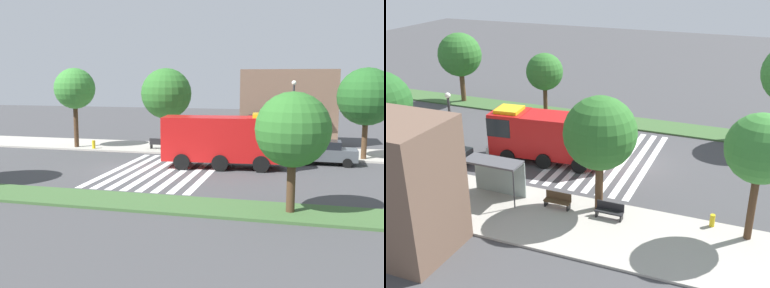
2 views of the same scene
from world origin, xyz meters
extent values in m
plane|color=#424244|center=(0.00, 0.00, 0.00)|extent=(120.00, 120.00, 0.00)
cube|color=#ADA89E|center=(0.00, 9.37, 0.07)|extent=(60.00, 5.99, 0.14)
cube|color=#3D6033|center=(0.00, -7.87, 0.07)|extent=(60.00, 3.00, 0.14)
cube|color=silver|center=(-1.13, 0.00, 0.01)|extent=(0.45, 11.47, 0.01)
cube|color=silver|center=(-0.23, 0.00, 0.01)|extent=(0.45, 11.47, 0.01)
cube|color=silver|center=(0.67, 0.00, 0.01)|extent=(0.45, 11.47, 0.01)
cube|color=silver|center=(1.57, 0.00, 0.01)|extent=(0.45, 11.47, 0.01)
cube|color=silver|center=(2.47, 0.00, 0.01)|extent=(0.45, 11.47, 0.01)
cube|color=silver|center=(3.37, 0.00, 0.01)|extent=(0.45, 11.47, 0.01)
cube|color=silver|center=(4.27, 0.00, 0.01)|extent=(0.45, 11.47, 0.01)
cube|color=silver|center=(5.17, 0.00, 0.01)|extent=(0.45, 11.47, 0.01)
cube|color=#B71414|center=(8.54, 2.38, 2.04)|extent=(2.69, 2.72, 2.99)
cube|color=#B71414|center=(4.47, 1.97, 2.03)|extent=(5.94, 3.04, 2.96)
cube|color=black|center=(8.90, 2.41, 2.64)|extent=(2.01, 2.67, 1.31)
cube|color=silver|center=(9.86, 2.51, 0.80)|extent=(0.48, 2.50, 0.50)
cube|color=yellow|center=(8.54, 2.38, 3.66)|extent=(1.88, 1.90, 0.24)
cylinder|color=black|center=(8.17, 3.59, 0.55)|extent=(1.12, 0.41, 1.10)
cylinder|color=black|center=(8.41, 1.12, 0.55)|extent=(1.12, 0.41, 1.10)
cylinder|color=black|center=(2.92, 3.07, 0.55)|extent=(1.12, 0.41, 1.10)
cylinder|color=black|center=(3.16, 0.60, 0.55)|extent=(1.12, 0.41, 1.10)
cylinder|color=black|center=(5.48, 3.32, 0.55)|extent=(1.12, 0.41, 1.10)
cylinder|color=black|center=(5.73, 0.85, 0.55)|extent=(1.12, 0.41, 1.10)
cube|color=#474C51|center=(12.66, 5.17, 0.73)|extent=(4.23, 1.94, 0.83)
cube|color=black|center=(12.45, 5.17, 1.42)|extent=(2.38, 1.69, 0.55)
cylinder|color=black|center=(14.07, 6.09, 0.32)|extent=(0.64, 0.23, 0.64)
cylinder|color=black|center=(14.04, 4.21, 0.32)|extent=(0.64, 0.23, 0.64)
cylinder|color=black|center=(11.29, 6.13, 0.32)|extent=(0.64, 0.23, 0.64)
cylinder|color=black|center=(11.26, 4.25, 0.32)|extent=(0.64, 0.23, 0.64)
cube|color=#4C4C51|center=(6.27, 8.47, 2.54)|extent=(3.50, 1.40, 0.12)
cube|color=#8C9E99|center=(6.27, 7.81, 1.34)|extent=(3.50, 0.08, 2.40)
cylinder|color=#333338|center=(4.57, 9.12, 1.34)|extent=(0.08, 0.08, 2.40)
cylinder|color=#333338|center=(7.97, 9.12, 1.34)|extent=(0.08, 0.08, 2.40)
cube|color=#4C3823|center=(2.27, 8.17, 0.55)|extent=(1.60, 0.50, 0.08)
cube|color=#4C3823|center=(2.27, 7.95, 0.82)|extent=(1.60, 0.06, 0.45)
cube|color=black|center=(1.55, 8.17, 0.33)|extent=(0.08, 0.45, 0.37)
cube|color=black|center=(2.99, 8.17, 0.33)|extent=(0.08, 0.45, 0.37)
cube|color=black|center=(-0.92, 8.17, 0.55)|extent=(1.60, 0.50, 0.08)
cube|color=black|center=(-0.92, 7.95, 0.82)|extent=(1.60, 0.06, 0.45)
cube|color=black|center=(-1.64, 8.17, 0.33)|extent=(0.08, 0.45, 0.37)
cube|color=black|center=(-0.20, 8.17, 0.33)|extent=(0.08, 0.45, 0.37)
cylinder|color=#2D2D30|center=(10.18, 6.97, 2.86)|extent=(0.16, 0.16, 5.45)
sphere|color=white|center=(10.18, 6.97, 5.77)|extent=(0.36, 0.36, 0.36)
cube|color=brown|center=(9.56, 14.49, 3.44)|extent=(8.52, 4.26, 6.88)
cube|color=black|center=(9.56, 11.96, 2.80)|extent=(6.82, 0.80, 0.16)
cylinder|color=#47301E|center=(-8.27, 7.37, 2.07)|extent=(0.39, 0.39, 3.86)
sphere|color=#387F33|center=(-8.27, 7.37, 5.22)|extent=(3.51, 3.51, 3.51)
cylinder|color=#47301E|center=(-0.02, 7.37, 1.78)|extent=(0.46, 0.46, 3.27)
sphere|color=#2D6B28|center=(-0.02, 7.37, 4.86)|extent=(4.13, 4.13, 4.13)
cylinder|color=#513823|center=(15.41, 7.37, 1.71)|extent=(0.40, 0.40, 3.14)
sphere|color=#235B23|center=(15.41, 7.37, 4.78)|extent=(4.27, 4.27, 4.27)
cylinder|color=#47301E|center=(10.67, -7.87, 1.43)|extent=(0.39, 0.39, 2.58)
sphere|color=#2D6B28|center=(10.67, -7.87, 3.90)|extent=(3.38, 3.38, 3.38)
cylinder|color=gold|center=(-6.40, 6.87, 0.49)|extent=(0.28, 0.28, 0.70)
camera|label=1|loc=(11.33, -28.49, 6.22)|focal=42.81mm
camera|label=2|loc=(-7.93, 30.33, 14.12)|focal=44.45mm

